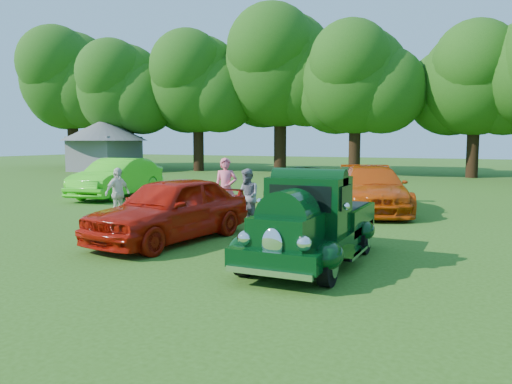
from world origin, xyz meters
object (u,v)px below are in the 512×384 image
at_px(gazebo, 104,139).
at_px(back_car_orange, 372,189).
at_px(back_car_black, 302,187).
at_px(spectator_white, 118,193).
at_px(spectator_grey, 247,197).
at_px(spectator_pink, 226,189).
at_px(back_car_lime, 117,178).
at_px(hero_pickup, 312,225).
at_px(red_convertible, 170,209).

bearing_deg(gazebo, back_car_orange, -30.15).
xyz_separation_m(back_car_black, back_car_orange, (2.40, -0.05, 0.04)).
height_order(back_car_black, spectator_white, spectator_white).
bearing_deg(gazebo, spectator_grey, -40.33).
height_order(spectator_pink, spectator_white, spectator_pink).
bearing_deg(spectator_white, back_car_lime, 48.38).
relative_size(hero_pickup, red_convertible, 0.96).
relative_size(red_convertible, back_car_orange, 0.86).
bearing_deg(spectator_white, spectator_pink, -60.27).
bearing_deg(hero_pickup, spectator_grey, 131.76).
relative_size(back_car_orange, spectator_pink, 2.80).
bearing_deg(back_car_orange, spectator_grey, -141.89).
relative_size(back_car_black, gazebo, 0.78).
bearing_deg(back_car_black, back_car_orange, -18.02).
relative_size(spectator_grey, gazebo, 0.24).
bearing_deg(spectator_pink, back_car_black, 48.66).
bearing_deg(hero_pickup, back_car_black, 110.84).
relative_size(back_car_lime, spectator_white, 3.17).
distance_m(back_car_black, spectator_pink, 3.70).
distance_m(red_convertible, spectator_white, 3.86).
bearing_deg(back_car_orange, back_car_black, 160.18).
bearing_deg(gazebo, red_convertible, -45.45).
bearing_deg(spectator_pink, hero_pickup, -68.29).
bearing_deg(back_car_orange, red_convertible, -134.27).
relative_size(spectator_white, gazebo, 0.24).
bearing_deg(spectator_pink, red_convertible, -108.73).
bearing_deg(back_car_black, back_car_lime, 165.08).
xyz_separation_m(hero_pickup, back_car_orange, (-0.39, 7.29, 0.02)).
relative_size(back_car_orange, gazebo, 0.79).
height_order(back_car_black, gazebo, gazebo).
bearing_deg(hero_pickup, spectator_white, 159.10).
xyz_separation_m(hero_pickup, spectator_white, (-6.87, 2.63, 0.05)).
distance_m(hero_pickup, back_car_black, 7.86).
bearing_deg(spectator_pink, spectator_white, 177.82).
distance_m(back_car_black, back_car_orange, 2.40).
height_order(back_car_orange, gazebo, gazebo).
xyz_separation_m(red_convertible, back_car_orange, (3.21, 6.71, -0.01)).
height_order(back_car_lime, gazebo, gazebo).
bearing_deg(spectator_white, red_convertible, -114.07).
bearing_deg(gazebo, back_car_lime, -46.91).
relative_size(back_car_lime, spectator_pink, 2.66).
relative_size(red_convertible, gazebo, 0.68).
xyz_separation_m(back_car_lime, back_car_black, (7.86, 0.27, -0.10)).
distance_m(back_car_black, spectator_grey, 4.01).
height_order(spectator_grey, spectator_white, spectator_grey).
height_order(hero_pickup, back_car_orange, hero_pickup).
distance_m(hero_pickup, back_car_lime, 12.79).
height_order(back_car_orange, spectator_pink, spectator_pink).
distance_m(hero_pickup, red_convertible, 3.65).
distance_m(hero_pickup, spectator_white, 7.36).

